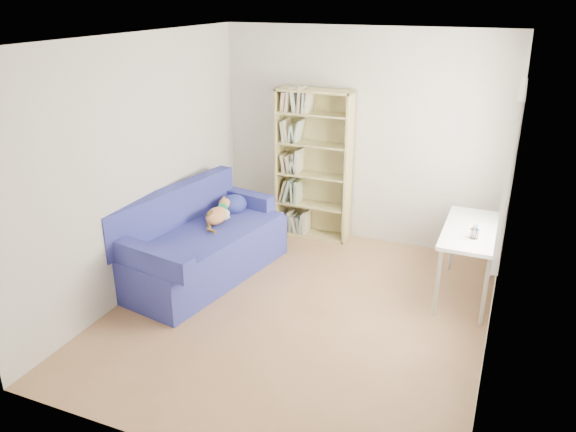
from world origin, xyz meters
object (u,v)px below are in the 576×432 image
Objects in this scene: desk at (471,236)px; pen_cup at (474,233)px; sofa at (200,244)px; bookshelf at (313,171)px.

pen_cup is at bearing -80.22° from desk.
sofa is 13.41× the size of pen_cup.
sofa is 1.76m from bookshelf.
desk is 7.35× the size of pen_cup.
pen_cup is (0.04, -0.24, 0.14)m from desk.
sofa reaches higher than pen_cup.
pen_cup is at bearing 18.44° from sofa.
sofa is 1.13× the size of bookshelf.
desk is at bearing -22.99° from bookshelf.
bookshelf is at bearing 72.95° from sofa.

